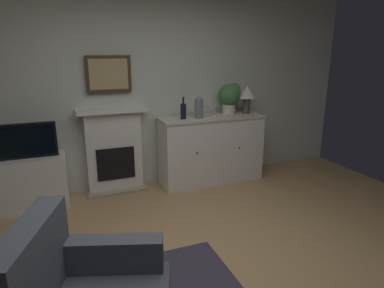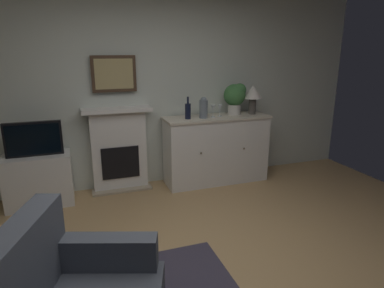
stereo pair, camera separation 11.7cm
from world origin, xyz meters
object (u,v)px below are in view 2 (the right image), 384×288
fireplace_unit (119,149)px  tv_cabinet (39,180)px  table_lamp (253,94)px  wine_glass_left (213,108)px  sideboard_cabinet (216,149)px  potted_plant_small (235,96)px  vase_decorative (204,108)px  wine_bottle (188,111)px  tv_set (34,139)px  framed_picture (114,74)px  wine_glass_center (220,107)px

fireplace_unit → tv_cabinet: bearing=-170.6°
table_lamp → wine_glass_left: bearing=-176.6°
sideboard_cabinet → potted_plant_small: 0.78m
sideboard_cabinet → vase_decorative: (-0.21, -0.05, 0.61)m
wine_bottle → tv_set: (-1.86, 0.03, -0.22)m
fireplace_unit → wine_bottle: (0.88, -0.21, 0.49)m
framed_picture → vase_decorative: (1.10, -0.27, -0.44)m
wine_glass_left → table_lamp: bearing=3.4°
wine_glass_left → wine_glass_center: bearing=14.2°
wine_bottle → tv_cabinet: 2.00m
tv_cabinet → fireplace_unit: bearing=9.4°
vase_decorative → tv_set: (-2.07, 0.04, -0.25)m
table_lamp → framed_picture: bearing=173.1°
sideboard_cabinet → table_lamp: size_ratio=3.62×
sideboard_cabinet → table_lamp: (0.54, 0.00, 0.75)m
sideboard_cabinet → tv_set: bearing=-179.8°
potted_plant_small → wine_bottle: bearing=-173.5°
wine_bottle → potted_plant_small: potted_plant_small is taller
sideboard_cabinet → wine_glass_center: (0.04, -0.01, 0.59)m
wine_glass_left → tv_set: size_ratio=0.27×
wine_glass_left → wine_glass_center: size_ratio=1.00×
potted_plant_small → wine_glass_left: bearing=-167.3°
fireplace_unit → wine_glass_left: same height
sideboard_cabinet → wine_glass_left: size_ratio=8.77×
fireplace_unit → sideboard_cabinet: fireplace_unit is taller
fireplace_unit → wine_glass_center: 1.45m
tv_set → potted_plant_small: (2.58, 0.05, 0.37)m
wine_bottle → vase_decorative: (0.21, -0.01, 0.03)m
potted_plant_small → table_lamp: bearing=-10.5°
tv_cabinet → framed_picture: bearing=12.0°
tv_cabinet → sideboard_cabinet: bearing=-0.4°
table_lamp → tv_set: bearing=-179.8°
fireplace_unit → wine_glass_center: (1.35, -0.19, 0.51)m
wine_glass_center → potted_plant_small: potted_plant_small is taller
wine_glass_center → table_lamp: bearing=1.0°
vase_decorative → tv_set: vase_decorative is taller
fireplace_unit → framed_picture: size_ratio=2.00×
wine_glass_center → tv_cabinet: (-2.32, 0.02, -0.75)m
table_lamp → wine_glass_center: 0.52m
table_lamp → potted_plant_small: bearing=169.5°
table_lamp → potted_plant_small: (-0.25, 0.05, -0.02)m
fireplace_unit → wine_bottle: wine_bottle is taller
fireplace_unit → potted_plant_small: potted_plant_small is taller
wine_bottle → tv_set: wine_bottle is taller
tv_set → table_lamp: bearing=0.2°
wine_bottle → wine_glass_left: (0.35, 0.00, 0.01)m
wine_bottle → vase_decorative: size_ratio=1.03×
sideboard_cabinet → table_lamp: table_lamp is taller
framed_picture → table_lamp: size_ratio=1.38×
fireplace_unit → wine_glass_left: (1.24, -0.21, 0.51)m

